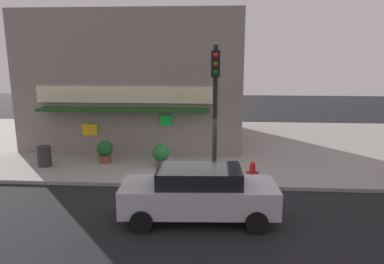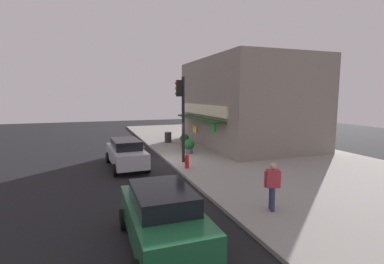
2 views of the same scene
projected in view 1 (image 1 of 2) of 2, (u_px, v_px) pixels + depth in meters
ground_plane at (194, 188)px, 13.23m from camera, size 61.91×61.91×0.00m
sidewalk at (201, 144)px, 19.41m from camera, size 41.27×12.73×0.14m
corner_building at (141, 78)px, 20.12m from camera, size 10.98×8.39×6.81m
traffic_light at (215, 95)px, 13.16m from camera, size 0.32×0.58×5.08m
fire_hydrant at (252, 172)px, 13.53m from camera, size 0.47×0.23×0.78m
trash_can at (44, 156)px, 15.34m from camera, size 0.58×0.58×0.87m
potted_plant_by_doorway at (105, 150)px, 15.81m from camera, size 0.71×0.71×1.01m
potted_plant_by_window at (161, 154)px, 15.14m from camera, size 0.72×0.72×1.01m
parked_car_silver at (199, 193)px, 10.60m from camera, size 4.68×2.11×1.62m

